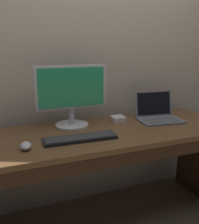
# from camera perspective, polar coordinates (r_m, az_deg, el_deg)

# --- Properties ---
(ground_plane) EXTENTS (14.00, 14.00, 0.00)m
(ground_plane) POSITION_cam_1_polar(r_m,az_deg,el_deg) (2.19, 2.65, -23.17)
(ground_plane) COLOR brown
(back_wall) EXTENTS (4.20, 0.04, 3.15)m
(back_wall) POSITION_cam_1_polar(r_m,az_deg,el_deg) (2.12, -1.56, 20.86)
(back_wall) COLOR #ADA38E
(back_wall) RESTS_ON ground
(desk) EXTENTS (1.81, 0.68, 0.76)m
(desk) POSITION_cam_1_polar(r_m,az_deg,el_deg) (1.89, 3.04, -9.47)
(desk) COLOR brown
(desk) RESTS_ON ground
(laptop_space_gray) EXTENTS (0.36, 0.30, 0.23)m
(laptop_space_gray) POSITION_cam_1_polar(r_m,az_deg,el_deg) (2.09, 13.19, -0.73)
(laptop_space_gray) COLOR slate
(laptop_space_gray) RESTS_ON desk
(external_monitor) EXTENTS (0.53, 0.25, 0.45)m
(external_monitor) POSITION_cam_1_polar(r_m,az_deg,el_deg) (1.84, -6.34, 4.12)
(external_monitor) COLOR #B7B7BC
(external_monitor) RESTS_ON desk
(wired_keyboard) EXTENTS (0.48, 0.15, 0.02)m
(wired_keyboard) POSITION_cam_1_polar(r_m,az_deg,el_deg) (1.63, -4.43, -5.93)
(wired_keyboard) COLOR black
(wired_keyboard) RESTS_ON desk
(computer_mouse) EXTENTS (0.08, 0.11, 0.04)m
(computer_mouse) POSITION_cam_1_polar(r_m,az_deg,el_deg) (1.54, -16.36, -7.36)
(computer_mouse) COLOR #B7B7BC
(computer_mouse) RESTS_ON desk
(external_drive_box) EXTENTS (0.11, 0.13, 0.04)m
(external_drive_box) POSITION_cam_1_polar(r_m,az_deg,el_deg) (2.04, 4.20, -1.49)
(external_drive_box) COLOR silver
(external_drive_box) RESTS_ON desk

